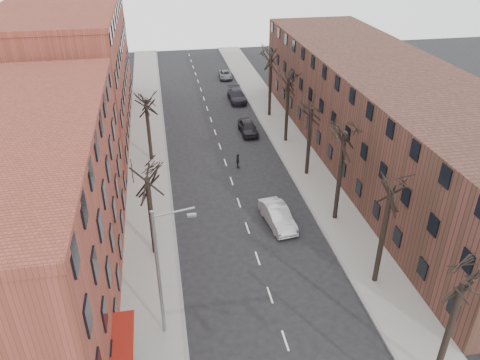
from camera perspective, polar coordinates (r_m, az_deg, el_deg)
sidewalk_left at (r=51.38m, az=-11.18°, el=2.96°), size 4.00×90.00×0.15m
sidewalk_right at (r=53.30m, az=6.26°, el=4.38°), size 4.00×90.00×0.15m
building_left_near at (r=32.45m, az=-26.10°, el=-4.62°), size 12.00×26.00×12.00m
building_left_far at (r=58.12m, az=-20.01°, el=12.26°), size 12.00×28.00×14.00m
building_right at (r=50.00m, az=17.08°, el=7.63°), size 12.00×50.00×10.00m
tree_right_b at (r=35.21m, az=16.04°, el=-11.80°), size 5.20×5.20×10.80m
tree_right_c at (r=40.92m, az=11.44°, el=-4.64°), size 5.20×5.20×11.60m
tree_right_d at (r=47.29m, az=8.09°, el=0.69°), size 5.20×5.20×10.00m
tree_right_e at (r=54.10m, az=5.56°, el=4.73°), size 5.20×5.20×10.80m
tree_right_f at (r=61.19m, az=3.58°, el=7.84°), size 5.20×5.20×11.60m
tree_left_a at (r=36.91m, az=-10.27°, el=-8.78°), size 5.20×5.20×9.50m
tree_left_b at (r=50.50m, az=-10.71°, el=2.43°), size 5.20×5.20×9.50m
streetlight at (r=27.52m, az=-9.60°, el=-10.69°), size 2.45×0.22×9.03m
silver_sedan at (r=39.12m, az=4.60°, el=-4.38°), size 2.39×5.19×1.65m
parked_car_near at (r=55.57m, az=0.99°, el=6.44°), size 1.95×4.63×1.56m
parked_car_mid at (r=65.93m, az=-0.40°, el=10.24°), size 2.21×5.35×1.55m
parked_car_far at (r=75.99m, az=-1.79°, el=12.71°), size 2.16×4.25×1.15m
pedestrian_crossing at (r=47.67m, az=-0.26°, el=2.32°), size 0.42×0.93×1.56m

